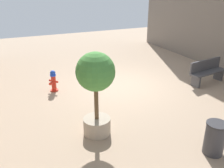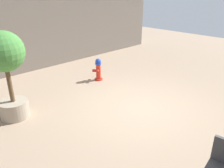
# 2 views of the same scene
# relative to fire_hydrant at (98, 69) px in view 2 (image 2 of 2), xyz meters

# --- Properties ---
(ground_plane) EXTENTS (23.40, 23.40, 0.00)m
(ground_plane) POSITION_rel_fire_hydrant_xyz_m (-2.53, 0.60, -0.41)
(ground_plane) COLOR tan
(fire_hydrant) EXTENTS (0.36, 0.36, 0.82)m
(fire_hydrant) POSITION_rel_fire_hydrant_xyz_m (0.00, 0.00, 0.00)
(fire_hydrant) COLOR red
(fire_hydrant) RESTS_ON ground_plane
(planter_tree) EXTENTS (0.99, 0.99, 2.27)m
(planter_tree) POSITION_rel_fire_hydrant_xyz_m (-0.47, 3.31, 1.05)
(planter_tree) COLOR tan
(planter_tree) RESTS_ON ground_plane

